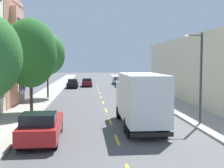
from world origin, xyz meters
TOP-DOWN VIEW (x-y plane):
  - ground_plane at (0.00, 30.00)m, footprint 160.00×160.00m
  - sidewalk_left at (-7.10, 28.00)m, footprint 3.20×120.00m
  - sidewalk_right at (7.10, 28.00)m, footprint 3.20×120.00m
  - lane_centerline_dashes at (0.00, 24.50)m, footprint 0.14×47.20m
  - street_tree_second at (-6.40, 15.72)m, footprint 4.39×4.39m
  - street_tree_third at (-6.40, 25.72)m, footprint 4.20×4.20m
  - street_lamp at (5.94, 10.22)m, footprint 1.35×0.28m
  - delivery_box_truck at (1.80, 9.77)m, footprint 2.45×7.73m
  - parked_pickup_red at (-4.20, 7.09)m, footprint 2.11×5.34m
  - parked_wagon_teal at (4.33, 41.48)m, footprint 1.85×4.71m
  - parked_hatchback_black at (-4.21, 39.90)m, footprint 1.85×4.05m
  - parked_hatchback_forest at (4.42, 35.02)m, footprint 1.80×4.02m
  - parked_sedan_sky at (4.21, 47.48)m, footprint 1.80×4.50m
  - moving_burgundy_sedan at (-1.80, 42.94)m, footprint 1.80×4.50m

SIDE VIEW (x-z plane):
  - ground_plane at x=0.00m, z-range 0.00..0.00m
  - lane_centerline_dashes at x=0.00m, z-range 0.00..0.01m
  - sidewalk_left at x=-7.10m, z-range 0.00..0.14m
  - sidewalk_right at x=7.10m, z-range 0.00..0.14m
  - parked_sedan_sky at x=4.21m, z-range 0.03..1.46m
  - moving_burgundy_sedan at x=-1.80m, z-range 0.03..1.46m
  - parked_hatchback_black at x=-4.21m, z-range 0.01..1.51m
  - parked_hatchback_forest at x=4.42m, z-range 0.01..1.51m
  - parked_wagon_teal at x=4.33m, z-range 0.05..1.55m
  - parked_pickup_red at x=-4.20m, z-range -0.04..1.69m
  - delivery_box_truck at x=1.80m, z-range 0.21..3.83m
  - street_lamp at x=5.94m, z-range 0.67..6.89m
  - street_tree_second at x=-6.40m, z-range 1.18..9.08m
  - street_tree_third at x=-6.40m, z-range 1.48..9.15m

